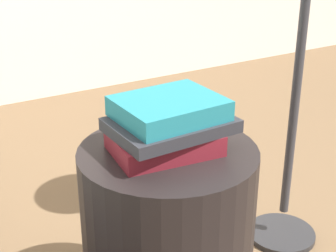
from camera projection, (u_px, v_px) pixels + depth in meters
side_table at (168, 242)px, 1.40m from camera, size 0.45×0.45×0.55m
book_maroon at (164, 142)px, 1.28m from camera, size 0.27×0.20×0.05m
book_charcoal at (171, 125)px, 1.27m from camera, size 0.30×0.21×0.03m
book_teal at (169, 108)px, 1.26m from camera, size 0.25×0.21×0.05m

